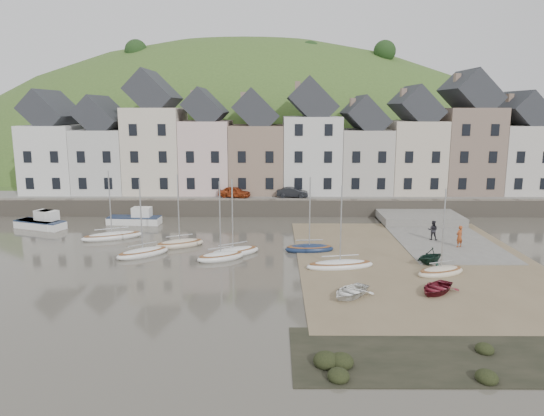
{
  "coord_description": "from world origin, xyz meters",
  "views": [
    {
      "loc": [
        0.22,
        -37.52,
        11.44
      ],
      "look_at": [
        0.0,
        6.0,
        3.0
      ],
      "focal_mm": 33.99,
      "sensor_mm": 36.0,
      "label": 1
    }
  ],
  "objects_px": {
    "rowboat_red": "(436,288)",
    "rowboat_white": "(350,291)",
    "car_left": "(234,192)",
    "rowboat_green": "(430,256)",
    "car_right": "(292,192)",
    "person_dark": "(433,230)",
    "person_red": "(459,236)",
    "sailboat_0": "(112,236)"
  },
  "relations": [
    {
      "from": "rowboat_red",
      "to": "rowboat_white",
      "type": "bearing_deg",
      "value": -131.11
    },
    {
      "from": "sailboat_0",
      "to": "rowboat_white",
      "type": "distance_m",
      "value": 23.96
    },
    {
      "from": "rowboat_green",
      "to": "car_right",
      "type": "relative_size",
      "value": 0.68
    },
    {
      "from": "sailboat_0",
      "to": "rowboat_green",
      "type": "xyz_separation_m",
      "value": [
        26.08,
        -7.66,
        0.43
      ]
    },
    {
      "from": "person_red",
      "to": "rowboat_green",
      "type": "bearing_deg",
      "value": 21.89
    },
    {
      "from": "person_dark",
      "to": "car_left",
      "type": "relative_size",
      "value": 0.47
    },
    {
      "from": "car_left",
      "to": "rowboat_red",
      "type": "bearing_deg",
      "value": -135.55
    },
    {
      "from": "rowboat_red",
      "to": "car_left",
      "type": "bearing_deg",
      "value": 160.96
    },
    {
      "from": "car_right",
      "to": "car_left",
      "type": "bearing_deg",
      "value": 95.04
    },
    {
      "from": "rowboat_red",
      "to": "car_left",
      "type": "relative_size",
      "value": 0.83
    },
    {
      "from": "person_red",
      "to": "sailboat_0",
      "type": "bearing_deg",
      "value": -34.86
    },
    {
      "from": "person_dark",
      "to": "car_right",
      "type": "bearing_deg",
      "value": -27.14
    },
    {
      "from": "rowboat_white",
      "to": "rowboat_green",
      "type": "distance_m",
      "value": 9.65
    },
    {
      "from": "rowboat_green",
      "to": "person_red",
      "type": "distance_m",
      "value": 5.97
    },
    {
      "from": "rowboat_green",
      "to": "car_left",
      "type": "relative_size",
      "value": 0.66
    },
    {
      "from": "sailboat_0",
      "to": "rowboat_red",
      "type": "bearing_deg",
      "value": -29.03
    },
    {
      "from": "sailboat_0",
      "to": "person_dark",
      "type": "height_order",
      "value": "sailboat_0"
    },
    {
      "from": "rowboat_red",
      "to": "car_right",
      "type": "height_order",
      "value": "car_right"
    },
    {
      "from": "person_red",
      "to": "rowboat_red",
      "type": "bearing_deg",
      "value": 35.08
    },
    {
      "from": "sailboat_0",
      "to": "person_dark",
      "type": "distance_m",
      "value": 28.38
    },
    {
      "from": "sailboat_0",
      "to": "car_left",
      "type": "distance_m",
      "value": 16.16
    },
    {
      "from": "rowboat_red",
      "to": "car_right",
      "type": "xyz_separation_m",
      "value": [
        -8.16,
        26.24,
        1.81
      ]
    },
    {
      "from": "sailboat_0",
      "to": "car_left",
      "type": "relative_size",
      "value": 1.75
    },
    {
      "from": "rowboat_white",
      "to": "rowboat_green",
      "type": "xyz_separation_m",
      "value": [
        6.92,
        6.72,
        0.31
      ]
    },
    {
      "from": "rowboat_red",
      "to": "person_red",
      "type": "height_order",
      "value": "person_red"
    },
    {
      "from": "sailboat_0",
      "to": "car_left",
      "type": "height_order",
      "value": "sailboat_0"
    },
    {
      "from": "person_red",
      "to": "car_left",
      "type": "distance_m",
      "value": 25.26
    },
    {
      "from": "rowboat_green",
      "to": "rowboat_red",
      "type": "height_order",
      "value": "rowboat_green"
    },
    {
      "from": "person_red",
      "to": "person_dark",
      "type": "bearing_deg",
      "value": -87.69
    },
    {
      "from": "rowboat_white",
      "to": "car_right",
      "type": "distance_m",
      "value": 27.13
    },
    {
      "from": "rowboat_white",
      "to": "person_dark",
      "type": "distance_m",
      "value": 16.57
    },
    {
      "from": "car_left",
      "to": "car_right",
      "type": "distance_m",
      "value": 6.53
    },
    {
      "from": "rowboat_green",
      "to": "car_left",
      "type": "bearing_deg",
      "value": -171.42
    },
    {
      "from": "person_red",
      "to": "rowboat_white",
      "type": "bearing_deg",
      "value": 17.71
    },
    {
      "from": "rowboat_red",
      "to": "person_red",
      "type": "bearing_deg",
      "value": 105.88
    },
    {
      "from": "car_left",
      "to": "rowboat_green",
      "type": "bearing_deg",
      "value": -126.25
    },
    {
      "from": "sailboat_0",
      "to": "rowboat_red",
      "type": "relative_size",
      "value": 2.09
    },
    {
      "from": "rowboat_red",
      "to": "person_dark",
      "type": "xyz_separation_m",
      "value": [
        3.7,
        13.07,
        0.6
      ]
    },
    {
      "from": "sailboat_0",
      "to": "car_left",
      "type": "xyz_separation_m",
      "value": [
        9.98,
        12.55,
        1.96
      ]
    },
    {
      "from": "car_left",
      "to": "rowboat_white",
      "type": "bearing_deg",
      "value": -145.97
    },
    {
      "from": "sailboat_0",
      "to": "person_dark",
      "type": "bearing_deg",
      "value": -1.25
    },
    {
      "from": "rowboat_white",
      "to": "person_red",
      "type": "xyz_separation_m",
      "value": [
        10.67,
        11.36,
        0.65
      ]
    }
  ]
}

